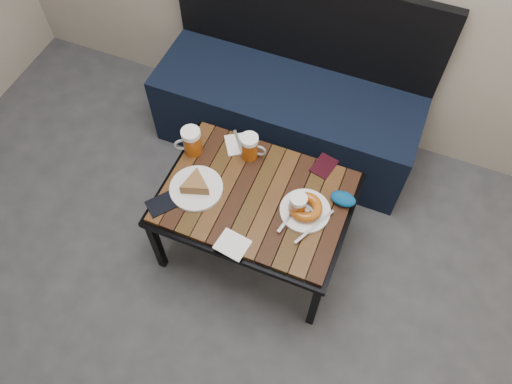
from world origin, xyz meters
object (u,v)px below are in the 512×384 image
at_px(passport_burgundy, 324,166).
at_px(bench, 288,109).
at_px(plate_pie, 196,186).
at_px(knit_pouch, 343,199).
at_px(beer_mug_centre, 250,147).
at_px(beer_mug_right, 298,205).
at_px(passport_navy, 162,204).
at_px(cafe_table, 256,201).
at_px(beer_mug_left, 191,141).
at_px(plate_bagel, 305,209).

bearing_deg(passport_burgundy, bench, 139.08).
distance_m(plate_pie, knit_pouch, 0.64).
bearing_deg(beer_mug_centre, bench, 81.37).
xyz_separation_m(beer_mug_right, passport_navy, (-0.56, -0.18, -0.06)).
xyz_separation_m(cafe_table, passport_burgundy, (0.23, 0.26, 0.05)).
height_order(bench, beer_mug_centre, bench).
relative_size(cafe_table, beer_mug_right, 7.07).
relative_size(beer_mug_right, passport_navy, 0.93).
relative_size(beer_mug_left, plate_bagel, 0.51).
height_order(bench, plate_pie, bench).
bearing_deg(beer_mug_centre, cafe_table, -68.34).
bearing_deg(plate_pie, bench, 78.19).
height_order(cafe_table, plate_bagel, plate_bagel).
bearing_deg(beer_mug_centre, plate_pie, -127.39).
xyz_separation_m(beer_mug_left, passport_navy, (0.00, -0.31, -0.07)).
height_order(beer_mug_centre, plate_bagel, beer_mug_centre).
bearing_deg(passport_navy, knit_pouch, 60.85).
bearing_deg(passport_burgundy, beer_mug_centre, -155.73).
height_order(plate_pie, passport_navy, plate_pie).
distance_m(plate_pie, passport_burgundy, 0.59).
bearing_deg(knit_pouch, passport_burgundy, 131.54).
distance_m(beer_mug_right, plate_bagel, 0.05).
bearing_deg(plate_pie, cafe_table, 15.19).
bearing_deg(bench, passport_burgundy, -53.37).
xyz_separation_m(cafe_table, knit_pouch, (0.36, 0.11, 0.07)).
bearing_deg(beer_mug_left, passport_burgundy, 160.85).
bearing_deg(knit_pouch, plate_pie, -163.69).
xyz_separation_m(plate_pie, plate_bagel, (0.48, 0.07, -0.00)).
distance_m(beer_mug_left, knit_pouch, 0.72).
xyz_separation_m(passport_navy, knit_pouch, (0.72, 0.31, 0.02)).
distance_m(cafe_table, beer_mug_left, 0.40).
xyz_separation_m(beer_mug_left, knit_pouch, (0.72, -0.01, -0.05)).
height_order(beer_mug_right, passport_burgundy, beer_mug_right).
height_order(plate_pie, passport_burgundy, plate_pie).
distance_m(beer_mug_centre, passport_navy, 0.47).
bearing_deg(knit_pouch, beer_mug_left, 179.58).
bearing_deg(plate_pie, knit_pouch, 16.31).
height_order(beer_mug_left, passport_navy, beer_mug_left).
xyz_separation_m(bench, beer_mug_left, (-0.27, -0.58, 0.27)).
xyz_separation_m(beer_mug_centre, passport_navy, (-0.25, -0.38, -0.06)).
distance_m(bench, beer_mug_centre, 0.57).
distance_m(bench, cafe_table, 0.72).
relative_size(passport_navy, passport_burgundy, 1.05).
xyz_separation_m(beer_mug_left, beer_mug_centre, (0.26, 0.07, -0.00)).
bearing_deg(passport_navy, beer_mug_centre, 94.43).
relative_size(bench, plate_pie, 5.92).
height_order(beer_mug_centre, knit_pouch, beer_mug_centre).
bearing_deg(passport_navy, plate_pie, 87.96).
distance_m(beer_mug_right, passport_navy, 0.59).
distance_m(cafe_table, beer_mug_right, 0.22).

